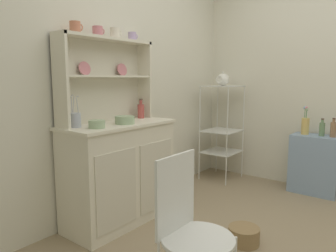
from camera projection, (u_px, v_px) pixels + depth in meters
name	position (u px, v px, depth m)	size (l,w,h in m)	color
wall_back	(124.00, 76.00, 2.98)	(3.84, 0.05, 2.50)	silver
hutch_cabinet	(120.00, 171.00, 2.69)	(0.99, 0.45, 0.86)	silver
hutch_shelf_unit	(104.00, 74.00, 2.67)	(0.92, 0.18, 0.70)	beige
bakers_rack	(222.00, 122.00, 3.84)	(0.44, 0.39, 1.14)	silver
side_shelf_blue	(315.00, 164.00, 3.39)	(0.28, 0.48, 0.63)	#849EBC
wire_chair	(188.00, 223.00, 1.55)	(0.36, 0.36, 0.85)	white
floor_basket	(244.00, 235.00, 2.36)	(0.23, 0.23, 0.13)	#93754C
cup_terracotta_0	(75.00, 27.00, 2.36)	(0.10, 0.08, 0.09)	#C67556
cup_rose_1	(98.00, 31.00, 2.53)	(0.10, 0.08, 0.08)	#D17A84
cup_cream_2	(115.00, 33.00, 2.67)	(0.10, 0.08, 0.09)	silver
cup_lilac_3	(132.00, 37.00, 2.83)	(0.09, 0.07, 0.08)	#B79ECC
bowl_mixing_large	(97.00, 124.00, 2.35)	(0.12, 0.12, 0.06)	#9EB78E
bowl_floral_medium	(125.00, 120.00, 2.58)	(0.16, 0.16, 0.06)	#9EB78E
jam_bottle	(141.00, 110.00, 2.96)	(0.06, 0.06, 0.18)	#B74C47
utensil_jar	(76.00, 120.00, 2.38)	(0.08, 0.08, 0.25)	#B2B7C6
porcelain_teapot	(223.00, 79.00, 3.76)	(0.24, 0.15, 0.17)	white
flower_vase	(305.00, 124.00, 3.40)	(0.08, 0.08, 0.30)	#DBB760
oil_bottle	(322.00, 129.00, 3.30)	(0.06, 0.06, 0.19)	#6B8C60
vinegar_bottle	(333.00, 129.00, 3.24)	(0.06, 0.06, 0.20)	#99704C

